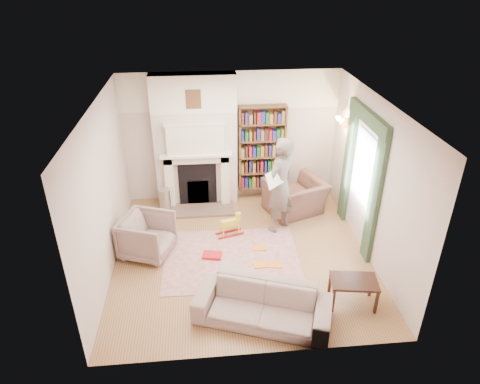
{
  "coord_description": "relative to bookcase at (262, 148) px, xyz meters",
  "views": [
    {
      "loc": [
        -0.63,
        -6.27,
        4.69
      ],
      "look_at": [
        0.0,
        0.25,
        1.15
      ],
      "focal_mm": 32.0,
      "sensor_mm": 36.0,
      "label": 1
    }
  ],
  "objects": [
    {
      "name": "comic_annuals",
      "position": [
        -0.36,
        -2.43,
        -1.16
      ],
      "size": [
        0.88,
        0.98,
        0.02
      ],
      "color": "red",
      "rests_on": "rug"
    },
    {
      "name": "floor",
      "position": [
        -0.65,
        -2.12,
        -1.18
      ],
      "size": [
        4.5,
        4.5,
        0.0
      ],
      "primitive_type": "plane",
      "color": "brown",
      "rests_on": "ground"
    },
    {
      "name": "armchair_left",
      "position": [
        -2.32,
        -1.93,
        -0.79
      ],
      "size": [
        1.07,
        1.06,
        0.77
      ],
      "primitive_type": "imported",
      "rotation": [
        0.0,
        0.0,
        1.22
      ],
      "color": "gray",
      "rests_on": "floor"
    },
    {
      "name": "ceiling",
      "position": [
        -0.65,
        -2.12,
        1.62
      ],
      "size": [
        4.5,
        4.5,
        0.0
      ],
      "primitive_type": "plane",
      "rotation": [
        3.14,
        0.0,
        0.0
      ],
      "color": "white",
      "rests_on": "wall_back"
    },
    {
      "name": "window",
      "position": [
        1.58,
        -1.72,
        0.27
      ],
      "size": [
        0.02,
        0.9,
        1.3
      ],
      "primitive_type": "cube",
      "color": "silver",
      "rests_on": "wall_right"
    },
    {
      "name": "board_game",
      "position": [
        -0.9,
        -2.66,
        -1.15
      ],
      "size": [
        0.46,
        0.46,
        0.03
      ],
      "primitive_type": "cube",
      "rotation": [
        0.0,
        0.0,
        -0.3
      ],
      "color": "gold",
      "rests_on": "rug"
    },
    {
      "name": "coffee_table",
      "position": [
        0.92,
        -3.54,
        -0.95
      ],
      "size": [
        0.76,
        0.55,
        0.45
      ],
      "primitive_type": null,
      "rotation": [
        0.0,
        0.0,
        -0.15
      ],
      "color": "#371D13",
      "rests_on": "floor"
    },
    {
      "name": "newspaper",
      "position": [
        0.01,
        -1.54,
        0.04
      ],
      "size": [
        0.39,
        0.38,
        0.29
      ],
      "primitive_type": "cube",
      "rotation": [
        -0.35,
        0.0,
        0.78
      ],
      "color": "white",
      "rests_on": "man_reading"
    },
    {
      "name": "pelmet",
      "position": [
        1.54,
        -1.72,
        1.2
      ],
      "size": [
        0.09,
        1.7,
        0.24
      ],
      "primitive_type": "cube",
      "color": "#30472E",
      "rests_on": "wall_right"
    },
    {
      "name": "curtain_right",
      "position": [
        1.55,
        -1.02,
        0.02
      ],
      "size": [
        0.07,
        0.32,
        2.4
      ],
      "primitive_type": "cube",
      "color": "#30472E",
      "rests_on": "floor"
    },
    {
      "name": "rocking_horse",
      "position": [
        -0.81,
        -1.48,
        -0.95
      ],
      "size": [
        0.56,
        0.34,
        0.46
      ],
      "primitive_type": null,
      "rotation": [
        0.0,
        0.0,
        0.28
      ],
      "color": "yellow",
      "rests_on": "rug"
    },
    {
      "name": "armchair_reading",
      "position": [
        0.61,
        -0.74,
        -0.81
      ],
      "size": [
        1.39,
        1.31,
        0.73
      ],
      "primitive_type": "imported",
      "rotation": [
        0.0,
        0.0,
        3.5
      ],
      "color": "brown",
      "rests_on": "floor"
    },
    {
      "name": "wall_right",
      "position": [
        1.6,
        -2.12,
        0.22
      ],
      "size": [
        0.0,
        4.5,
        4.5
      ],
      "primitive_type": "plane",
      "rotation": [
        1.57,
        0.0,
        -1.57
      ],
      "color": "beige",
      "rests_on": "floor"
    },
    {
      "name": "curtain_left",
      "position": [
        1.55,
        -2.42,
        0.02
      ],
      "size": [
        0.07,
        0.32,
        2.4
      ],
      "primitive_type": "cube",
      "color": "#30472E",
      "rests_on": "floor"
    },
    {
      "name": "wall_sconce",
      "position": [
        1.38,
        -0.62,
        0.72
      ],
      "size": [
        0.2,
        0.24,
        0.24
      ],
      "primitive_type": null,
      "color": "gold",
      "rests_on": "wall_right"
    },
    {
      "name": "man_reading",
      "position": [
        0.16,
        -1.34,
        -0.21
      ],
      "size": [
        0.82,
        0.82,
        1.92
      ],
      "primitive_type": "imported",
      "rotation": [
        0.0,
        0.0,
        3.92
      ],
      "color": "#5D524B",
      "rests_on": "floor"
    },
    {
      "name": "bookcase",
      "position": [
        0.0,
        0.0,
        0.0
      ],
      "size": [
        1.0,
        0.24,
        1.85
      ],
      "primitive_type": "cube",
      "color": "brown",
      "rests_on": "floor"
    },
    {
      "name": "fireplace",
      "position": [
        -1.4,
        -0.07,
        0.21
      ],
      "size": [
        1.7,
        0.58,
        2.8
      ],
      "color": "beige",
      "rests_on": "floor"
    },
    {
      "name": "rug",
      "position": [
        -0.84,
        -2.24,
        -1.17
      ],
      "size": [
        2.45,
        1.91,
        0.01
      ],
      "primitive_type": "cube",
      "rotation": [
        0.0,
        0.0,
        -0.03
      ],
      "color": "#BFA791",
      "rests_on": "floor"
    },
    {
      "name": "game_box_lid",
      "position": [
        -1.18,
        -2.16,
        -1.14
      ],
      "size": [
        0.37,
        0.29,
        0.06
      ],
      "primitive_type": "cube",
      "rotation": [
        0.0,
        0.0,
        -0.21
      ],
      "color": "red",
      "rests_on": "rug"
    },
    {
      "name": "wall_front",
      "position": [
        -0.65,
        -4.37,
        0.22
      ],
      "size": [
        4.5,
        0.0,
        4.5
      ],
      "primitive_type": "plane",
      "rotation": [
        -1.57,
        0.0,
        0.0
      ],
      "color": "beige",
      "rests_on": "floor"
    },
    {
      "name": "wall_back",
      "position": [
        -0.65,
        0.13,
        0.22
      ],
      "size": [
        4.5,
        0.0,
        4.5
      ],
      "primitive_type": "plane",
      "rotation": [
        1.57,
        0.0,
        0.0
      ],
      "color": "beige",
      "rests_on": "floor"
    },
    {
      "name": "paraffin_heater",
      "position": [
        -2.1,
        -0.51,
        -0.9
      ],
      "size": [
        0.24,
        0.24,
        0.55
      ],
      "primitive_type": "cylinder",
      "rotation": [
        0.0,
        0.0,
        -0.01
      ],
      "color": "#B2B4BA",
      "rests_on": "floor"
    },
    {
      "name": "wall_left",
      "position": [
        -2.9,
        -2.12,
        0.22
      ],
      "size": [
        0.0,
        4.5,
        4.5
      ],
      "primitive_type": "plane",
      "rotation": [
        1.57,
        0.0,
        1.57
      ],
      "color": "beige",
      "rests_on": "floor"
    },
    {
      "name": "sofa",
      "position": [
        -0.5,
        -3.75,
        -0.89
      ],
      "size": [
        2.11,
        1.39,
        0.58
      ],
      "primitive_type": "imported",
      "rotation": [
        0.0,
        0.0,
        -0.35
      ],
      "color": "#B2A993",
      "rests_on": "floor"
    }
  ]
}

